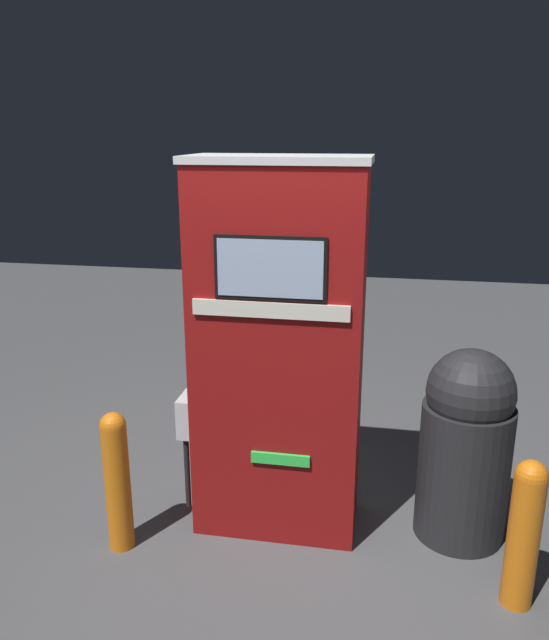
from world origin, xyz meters
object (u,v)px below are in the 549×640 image
at_px(gas_pump, 278,353).
at_px(trash_bin, 466,444).
at_px(safety_bollard_far, 524,530).
at_px(safety_bollard, 117,477).

relative_size(gas_pump, trash_bin, 1.89).
height_order(trash_bin, safety_bollard_far, trash_bin).
distance_m(gas_pump, safety_bollard, 1.12).
height_order(gas_pump, trash_bin, gas_pump).
bearing_deg(trash_bin, gas_pump, -176.46).
xyz_separation_m(gas_pump, safety_bollard, (-0.83, -0.41, -0.64)).
distance_m(safety_bollard, trash_bin, 1.96).
height_order(safety_bollard, safety_bollard_far, safety_bollard).
relative_size(gas_pump, safety_bollard_far, 2.71).
height_order(gas_pump, safety_bollard, gas_pump).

